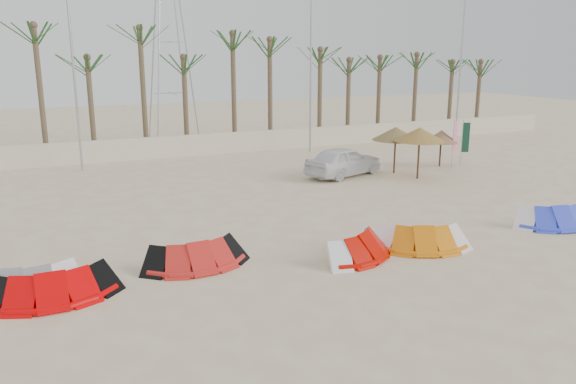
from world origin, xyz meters
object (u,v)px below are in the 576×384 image
kite_grey (10,276)px  kite_blue (549,214)px  kite_orange (416,235)px  car (344,161)px  parasol_right (441,136)px  kite_red_left (50,281)px  kite_red_right (355,242)px  kite_red_mid (194,251)px  parasol_left (396,134)px  parasol_mid (420,134)px

kite_grey → kite_blue: size_ratio=1.16×
kite_orange → car: 11.23m
parasol_right → kite_red_left: bearing=-155.0°
kite_red_right → kite_orange: bearing=-4.9°
kite_red_mid → parasol_left: (13.39, 8.65, 1.70)m
parasol_left → parasol_right: parasol_left is taller
kite_red_left → kite_blue: 17.22m
parasol_left → kite_red_mid: bearing=-147.1°
kite_grey → kite_blue: bearing=-5.4°
kite_red_mid → parasol_right: size_ratio=1.57×
kite_red_left → kite_red_mid: bearing=9.4°
parasol_left → kite_blue: bearing=-91.3°
kite_grey → kite_orange: (12.14, -1.66, -0.00)m
parasol_left → car: (-2.84, 0.51, -1.34)m
kite_grey → kite_orange: 12.25m
kite_red_left → car: (14.60, 9.83, 0.36)m
kite_red_mid → kite_red_right: 5.06m
parasol_mid → kite_red_left: bearing=-156.7°
parasol_left → parasol_right: (3.40, 0.42, -0.41)m
kite_orange → parasol_right: parasol_right is taller
kite_blue → kite_red_right: bearing=178.2°
kite_red_right → parasol_mid: 12.21m
kite_orange → parasol_right: (9.68, 10.59, 1.30)m
kite_red_right → kite_red_left: bearing=175.7°
kite_orange → kite_red_right: bearing=175.1°
kite_grey → kite_red_right: 10.02m
kite_red_mid → kite_orange: (7.11, -1.53, -0.00)m
kite_red_left → kite_red_right: (8.93, -0.67, -0.00)m
kite_orange → kite_blue: size_ratio=1.04×
parasol_mid → car: bearing=144.6°
kite_red_left → kite_red_mid: same height
car → kite_red_mid: bearing=112.2°
parasol_right → car: parasol_right is taller
kite_red_left → parasol_left: parasol_left is taller
kite_red_mid → kite_grey: bearing=178.5°
kite_red_left → kite_red_mid: 4.10m
kite_orange → parasol_mid: size_ratio=1.34×
kite_red_right → parasol_mid: bearing=43.4°
kite_red_left → car: size_ratio=0.75×
kite_orange → kite_blue: (6.04, -0.06, 0.00)m
kite_red_left → parasol_left: 19.84m
parasol_right → parasol_left: bearing=-173.0°
kite_red_right → parasol_left: (8.51, 9.99, 1.70)m
kite_blue → parasol_left: bearing=88.7°
parasol_left → parasol_mid: 1.72m
parasol_right → kite_red_right: bearing=-138.9°
kite_red_mid → parasol_left: parasol_left is taller
kite_red_left → kite_orange: bearing=-4.4°
kite_grey → kite_red_left: bearing=-39.1°
parasol_mid → parasol_left: bearing=98.5°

